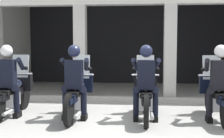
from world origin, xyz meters
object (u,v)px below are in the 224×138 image
motorcycle_far_left (14,93)px  police_officer_far_right (220,77)px  police_officer_center_left (74,76)px  motorcycle_center_right (146,95)px  motorcycle_far_right (216,96)px  police_officer_center_right (146,76)px  police_officer_far_left (8,75)px  motorcycle_center_left (77,94)px

motorcycle_far_left → police_officer_far_right: 4.50m
police_officer_center_left → police_officer_far_right: bearing=0.8°
motorcycle_center_right → motorcycle_far_right: same height
motorcycle_far_left → police_officer_center_right: 3.03m
police_officer_far_left → police_officer_center_left: size_ratio=1.00×
motorcycle_center_left → police_officer_center_right: bearing=-9.6°
motorcycle_far_left → police_officer_center_left: (1.49, -0.36, 0.44)m
motorcycle_center_right → motorcycle_far_left: bearing=-179.9°
police_officer_far_left → motorcycle_center_left: 1.57m
motorcycle_center_left → motorcycle_far_right: same height
police_officer_center_left → motorcycle_center_right: size_ratio=0.78×
motorcycle_far_left → police_officer_far_right: police_officer_far_right is taller
police_officer_far_left → motorcycle_center_right: police_officer_far_left is taller
police_officer_center_left → police_officer_far_left: bearing=176.8°
motorcycle_center_left → police_officer_far_right: size_ratio=1.29×
police_officer_center_left → motorcycle_far_right: police_officer_center_left is taller
motorcycle_far_left → motorcycle_center_right: size_ratio=1.00×
motorcycle_center_right → motorcycle_center_left: bearing=-177.7°
motorcycle_far_right → police_officer_center_right: bearing=-165.8°
police_officer_center_left → motorcycle_far_right: 3.03m
police_officer_far_left → police_officer_center_right: 2.98m
motorcycle_center_right → motorcycle_far_right: 1.49m
police_officer_far_left → motorcycle_center_left: size_ratio=0.78×
motorcycle_center_left → police_officer_center_left: size_ratio=1.29×
police_officer_center_left → motorcycle_center_right: bearing=11.9°
police_officer_far_left → motorcycle_far_right: 4.50m
police_officer_center_right → police_officer_far_right: bearing=1.4°
motorcycle_center_right → motorcycle_far_right: bearing=1.4°
motorcycle_center_left → motorcycle_center_right: 1.49m
police_officer_far_left → motorcycle_center_right: size_ratio=0.78×
police_officer_far_left → police_officer_far_right: size_ratio=1.00×
motorcycle_center_left → police_officer_center_left: bearing=-90.5°
motorcycle_far_right → police_officer_center_left: bearing=-170.7°
police_officer_center_right → police_officer_far_right: 1.49m
police_officer_center_left → motorcycle_far_right: size_ratio=0.78×
motorcycle_far_right → motorcycle_center_right: bearing=-176.6°
motorcycle_center_left → police_officer_far_right: 3.02m
police_officer_far_left → motorcycle_far_right: bearing=7.1°
police_officer_far_left → motorcycle_center_right: bearing=8.5°
motorcycle_far_left → motorcycle_far_right: (4.47, -0.02, 0.00)m
motorcycle_center_left → motorcycle_far_right: bearing=0.8°
motorcycle_far_right → police_officer_far_left: bearing=-173.8°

